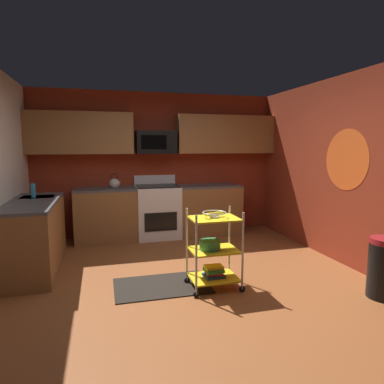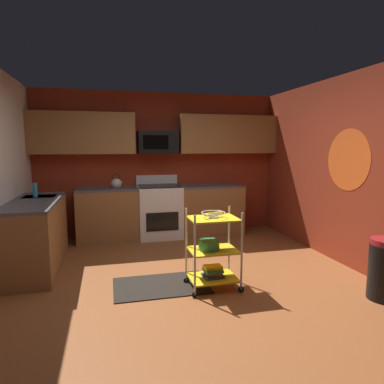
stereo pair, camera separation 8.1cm
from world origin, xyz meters
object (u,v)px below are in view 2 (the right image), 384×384
(book_stack, at_px, (213,272))
(fruit_bowl, at_px, (213,214))
(oven_range, at_px, (159,211))
(kettle, at_px, (116,183))
(mixing_bowl_large, at_px, (209,245))
(dish_soap_bottle, at_px, (35,190))
(microwave, at_px, (158,142))
(rolling_cart, at_px, (213,250))

(book_stack, bearing_deg, fruit_bowl, 90.00)
(oven_range, height_order, kettle, kettle)
(mixing_bowl_large, xyz_separation_m, dish_soap_bottle, (-2.09, 1.52, 0.50))
(microwave, relative_size, kettle, 2.65)
(kettle, distance_m, dish_soap_bottle, 1.42)
(fruit_bowl, relative_size, kettle, 1.03)
(mixing_bowl_large, height_order, book_stack, mixing_bowl_large)
(microwave, xyz_separation_m, book_stack, (0.26, -2.47, -1.51))
(mixing_bowl_large, bearing_deg, rolling_cart, -0.00)
(mixing_bowl_large, height_order, kettle, kettle)
(microwave, height_order, book_stack, microwave)
(mixing_bowl_large, relative_size, dish_soap_bottle, 1.26)
(book_stack, distance_m, dish_soap_bottle, 2.76)
(microwave, xyz_separation_m, mixing_bowl_large, (0.21, -2.47, -1.18))
(microwave, relative_size, mixing_bowl_large, 2.78)
(rolling_cart, distance_m, dish_soap_bottle, 2.69)
(fruit_bowl, distance_m, mixing_bowl_large, 0.36)
(mixing_bowl_large, relative_size, kettle, 0.95)
(oven_range, xyz_separation_m, microwave, (-0.00, 0.10, 1.22))
(oven_range, distance_m, book_stack, 2.40)
(microwave, height_order, kettle, microwave)
(book_stack, bearing_deg, oven_range, 96.22)
(oven_range, relative_size, rolling_cart, 1.20)
(oven_range, relative_size, book_stack, 4.60)
(rolling_cart, distance_m, mixing_bowl_large, 0.08)
(microwave, distance_m, mixing_bowl_large, 2.75)
(oven_range, distance_m, fruit_bowl, 2.42)
(oven_range, bearing_deg, fruit_bowl, -83.78)
(rolling_cart, bearing_deg, dish_soap_bottle, 144.58)
(fruit_bowl, relative_size, book_stack, 1.14)
(microwave, bearing_deg, oven_range, -89.74)
(rolling_cart, height_order, mixing_bowl_large, rolling_cart)
(fruit_bowl, bearing_deg, dish_soap_bottle, 144.58)
(rolling_cart, height_order, dish_soap_bottle, dish_soap_bottle)
(oven_range, xyz_separation_m, dish_soap_bottle, (-1.88, -0.85, 0.54))
(kettle, relative_size, dish_soap_bottle, 1.32)
(fruit_bowl, height_order, kettle, kettle)
(microwave, bearing_deg, rolling_cart, -84.03)
(fruit_bowl, distance_m, dish_soap_bottle, 2.63)
(kettle, bearing_deg, dish_soap_bottle, -143.57)
(microwave, relative_size, dish_soap_bottle, 3.50)
(kettle, bearing_deg, fruit_bowl, -67.08)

